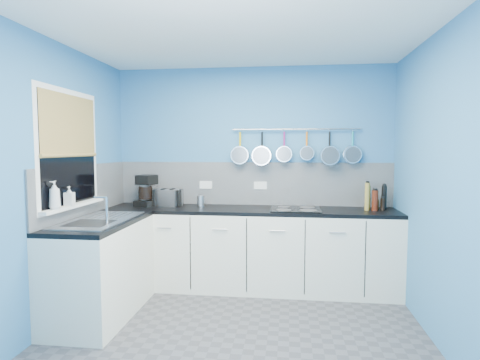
% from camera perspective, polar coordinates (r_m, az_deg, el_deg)
% --- Properties ---
extents(floor, '(3.20, 3.00, 0.02)m').
position_cam_1_polar(floor, '(3.50, -0.76, -22.06)').
color(floor, '#47474C').
rests_on(floor, ground).
extents(ceiling, '(3.20, 3.00, 0.02)m').
position_cam_1_polar(ceiling, '(3.27, -0.81, 21.44)').
color(ceiling, white).
rests_on(ceiling, ground).
extents(wall_back, '(3.20, 0.02, 2.50)m').
position_cam_1_polar(wall_back, '(4.64, 1.77, 0.73)').
color(wall_back, teal).
rests_on(wall_back, ground).
extents(wall_front, '(3.20, 0.02, 2.50)m').
position_cam_1_polar(wall_front, '(1.68, -7.89, -6.12)').
color(wall_front, teal).
rests_on(wall_front, ground).
extents(wall_left, '(0.02, 3.00, 2.50)m').
position_cam_1_polar(wall_left, '(3.73, -26.13, -0.68)').
color(wall_left, teal).
rests_on(wall_left, ground).
extents(wall_right, '(0.02, 3.00, 2.50)m').
position_cam_1_polar(wall_right, '(3.33, 27.80, -1.30)').
color(wall_right, teal).
rests_on(wall_right, ground).
extents(backsplash_back, '(3.20, 0.02, 0.50)m').
position_cam_1_polar(backsplash_back, '(4.63, 1.74, -0.52)').
color(backsplash_back, '#A2A3A7').
rests_on(backsplash_back, wall_back).
extents(backsplash_left, '(0.02, 1.80, 0.50)m').
position_cam_1_polar(backsplash_left, '(4.24, -21.39, -1.30)').
color(backsplash_left, '#A2A3A7').
rests_on(backsplash_left, wall_left).
extents(cabinet_run_back, '(3.20, 0.60, 0.86)m').
position_cam_1_polar(cabinet_run_back, '(4.47, 1.37, -10.08)').
color(cabinet_run_back, silver).
rests_on(cabinet_run_back, ground).
extents(worktop_back, '(3.20, 0.60, 0.04)m').
position_cam_1_polar(worktop_back, '(4.38, 1.38, -4.37)').
color(worktop_back, black).
rests_on(worktop_back, cabinet_run_back).
extents(cabinet_run_left, '(0.60, 1.20, 0.86)m').
position_cam_1_polar(cabinet_run_left, '(3.98, -19.46, -12.19)').
color(cabinet_run_left, silver).
rests_on(cabinet_run_left, ground).
extents(worktop_left, '(0.60, 1.20, 0.04)m').
position_cam_1_polar(worktop_left, '(3.88, -19.63, -5.80)').
color(worktop_left, black).
rests_on(worktop_left, cabinet_run_left).
extents(window_frame, '(0.01, 1.00, 1.10)m').
position_cam_1_polar(window_frame, '(3.95, -23.47, 4.04)').
color(window_frame, white).
rests_on(window_frame, wall_left).
extents(window_glass, '(0.01, 0.90, 1.00)m').
position_cam_1_polar(window_glass, '(3.95, -23.41, 4.05)').
color(window_glass, black).
rests_on(window_glass, wall_left).
extents(bamboo_blind, '(0.01, 0.90, 0.55)m').
position_cam_1_polar(bamboo_blind, '(3.95, -23.41, 7.31)').
color(bamboo_blind, '#AB8E41').
rests_on(bamboo_blind, wall_left).
extents(window_sill, '(0.10, 0.98, 0.03)m').
position_cam_1_polar(window_sill, '(3.97, -22.92, -3.39)').
color(window_sill, white).
rests_on(window_sill, wall_left).
extents(sink_unit, '(0.50, 0.95, 0.01)m').
position_cam_1_polar(sink_unit, '(3.87, -19.64, -5.46)').
color(sink_unit, silver).
rests_on(sink_unit, worktop_left).
extents(mixer_tap, '(0.12, 0.08, 0.26)m').
position_cam_1_polar(mixer_tap, '(3.62, -18.71, -4.09)').
color(mixer_tap, silver).
rests_on(mixer_tap, worktop_left).
extents(socket_left, '(0.15, 0.01, 0.09)m').
position_cam_1_polar(socket_left, '(4.70, -4.96, -0.70)').
color(socket_left, white).
rests_on(socket_left, backsplash_back).
extents(socket_right, '(0.15, 0.01, 0.09)m').
position_cam_1_polar(socket_right, '(4.61, 2.96, -0.79)').
color(socket_right, white).
rests_on(socket_right, backsplash_back).
extents(pot_rail, '(1.45, 0.02, 0.02)m').
position_cam_1_polar(pot_rail, '(4.56, 8.04, 7.29)').
color(pot_rail, silver).
rests_on(pot_rail, wall_back).
extents(soap_bottle_a, '(0.11, 0.11, 0.24)m').
position_cam_1_polar(soap_bottle_a, '(3.67, -25.25, -1.98)').
color(soap_bottle_a, white).
rests_on(soap_bottle_a, window_sill).
extents(soap_bottle_b, '(0.09, 0.09, 0.17)m').
position_cam_1_polar(soap_bottle_b, '(3.86, -23.46, -2.12)').
color(soap_bottle_b, white).
rests_on(soap_bottle_b, window_sill).
extents(paper_towel, '(0.11, 0.11, 0.24)m').
position_cam_1_polar(paper_towel, '(4.70, -13.59, -2.13)').
color(paper_towel, white).
rests_on(paper_towel, worktop_back).
extents(coffee_maker, '(0.26, 0.28, 0.36)m').
position_cam_1_polar(coffee_maker, '(4.67, -13.42, -1.49)').
color(coffee_maker, black).
rests_on(coffee_maker, worktop_back).
extents(toaster, '(0.33, 0.25, 0.19)m').
position_cam_1_polar(toaster, '(4.63, -10.37, -2.51)').
color(toaster, silver).
rests_on(toaster, worktop_back).
extents(canister, '(0.10, 0.10, 0.12)m').
position_cam_1_polar(canister, '(4.55, -5.69, -3.03)').
color(canister, silver).
rests_on(canister, worktop_back).
extents(hob, '(0.53, 0.47, 0.01)m').
position_cam_1_polar(hob, '(4.32, 8.05, -4.20)').
color(hob, black).
rests_on(hob, worktop_back).
extents(pan_0, '(0.21, 0.08, 0.40)m').
position_cam_1_polar(pan_0, '(4.58, 0.01, 4.81)').
color(pan_0, silver).
rests_on(pan_0, pot_rail).
extents(pan_1, '(0.22, 0.13, 0.41)m').
position_cam_1_polar(pan_1, '(4.55, 3.19, 4.73)').
color(pan_1, silver).
rests_on(pan_1, pot_rail).
extents(pan_2, '(0.18, 0.09, 0.37)m').
position_cam_1_polar(pan_2, '(4.54, 6.40, 4.96)').
color(pan_2, silver).
rests_on(pan_2, pot_rail).
extents(pan_3, '(0.16, 0.13, 0.35)m').
position_cam_1_polar(pan_3, '(4.55, 9.62, 5.06)').
color(pan_3, silver).
rests_on(pan_3, pot_rail).
extents(pan_4, '(0.21, 0.13, 0.40)m').
position_cam_1_polar(pan_4, '(4.57, 12.81, 4.68)').
color(pan_4, silver).
rests_on(pan_4, pot_rail).
extents(pan_5, '(0.19, 0.07, 0.38)m').
position_cam_1_polar(pan_5, '(4.60, 15.98, 4.74)').
color(pan_5, silver).
rests_on(pan_5, pot_rail).
extents(condiment_0, '(0.05, 0.05, 0.26)m').
position_cam_1_polar(condiment_0, '(4.56, 20.11, -2.39)').
color(condiment_0, black).
rests_on(condiment_0, worktop_back).
extents(condiment_1, '(0.07, 0.07, 0.10)m').
position_cam_1_polar(condiment_1, '(4.58, 19.02, -3.33)').
color(condiment_1, '#8C5914').
rests_on(condiment_1, worktop_back).
extents(condiment_2, '(0.06, 0.06, 0.25)m').
position_cam_1_polar(condiment_2, '(4.53, 17.96, -2.43)').
color(condiment_2, '#3F721E').
rests_on(condiment_2, worktop_back).
extents(condiment_3, '(0.05, 0.05, 0.13)m').
position_cam_1_polar(condiment_3, '(4.49, 19.94, -3.31)').
color(condiment_3, black).
rests_on(condiment_3, worktop_back).
extents(condiment_4, '(0.06, 0.06, 0.22)m').
position_cam_1_polar(condiment_4, '(4.43, 18.94, -2.83)').
color(condiment_4, '#4C190C').
rests_on(condiment_4, worktop_back).
extents(condiment_5, '(0.05, 0.05, 0.30)m').
position_cam_1_polar(condiment_5, '(4.43, 17.92, -2.31)').
color(condiment_5, olive).
rests_on(condiment_5, worktop_back).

